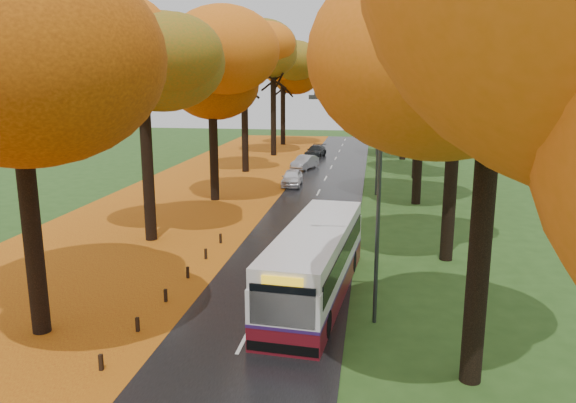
% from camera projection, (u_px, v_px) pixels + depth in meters
% --- Properties ---
extents(road, '(6.50, 90.00, 0.04)m').
position_uv_depth(road, '(311.00, 208.00, 36.73)').
color(road, black).
rests_on(road, ground).
extents(centre_line, '(0.12, 90.00, 0.01)m').
position_uv_depth(centre_line, '(311.00, 208.00, 36.72)').
color(centre_line, silver).
rests_on(centre_line, road).
extents(leaf_verge, '(12.00, 90.00, 0.02)m').
position_uv_depth(leaf_verge, '(179.00, 203.00, 38.08)').
color(leaf_verge, maroon).
rests_on(leaf_verge, ground).
extents(leaf_drift, '(0.90, 90.00, 0.01)m').
position_uv_depth(leaf_drift, '(265.00, 206.00, 37.18)').
color(leaf_drift, orange).
rests_on(leaf_drift, road).
extents(trees_left, '(9.20, 74.00, 13.88)m').
position_uv_depth(trees_left, '(209.00, 60.00, 37.72)').
color(trees_left, black).
rests_on(trees_left, ground).
extents(trees_right, '(9.30, 74.20, 13.96)m').
position_uv_depth(trees_right, '(429.00, 56.00, 35.39)').
color(trees_right, black).
rests_on(trees_right, ground).
extents(bollard_row, '(0.11, 23.51, 0.52)m').
position_uv_depth(bollard_row, '(121.00, 342.00, 17.65)').
color(bollard_row, black).
rests_on(bollard_row, ground).
extents(streetlamp_near, '(2.45, 0.18, 8.00)m').
position_uv_depth(streetlamp_near, '(371.00, 191.00, 18.72)').
color(streetlamp_near, '#333538').
rests_on(streetlamp_near, ground).
extents(streetlamp_mid, '(2.45, 0.18, 8.00)m').
position_uv_depth(streetlamp_mid, '(374.00, 130.00, 39.94)').
color(streetlamp_mid, '#333538').
rests_on(streetlamp_mid, ground).
extents(streetlamp_far, '(2.45, 0.18, 8.00)m').
position_uv_depth(streetlamp_far, '(375.00, 111.00, 61.16)').
color(streetlamp_far, '#333538').
rests_on(streetlamp_far, ground).
extents(bus, '(3.27, 10.48, 2.71)m').
position_uv_depth(bus, '(315.00, 261.00, 21.73)').
color(bus, '#5C0E17').
rests_on(bus, road).
extents(car_white, '(1.64, 3.78, 1.27)m').
position_uv_depth(car_white, '(292.00, 178.00, 44.00)').
color(car_white, silver).
rests_on(car_white, road).
extents(car_silver, '(2.40, 4.00, 1.25)m').
position_uv_depth(car_silver, '(305.00, 162.00, 52.02)').
color(car_silver, gray).
rests_on(car_silver, road).
extents(car_dark, '(2.24, 4.35, 1.21)m').
position_uv_depth(car_dark, '(316.00, 151.00, 59.93)').
color(car_dark, black).
rests_on(car_dark, road).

